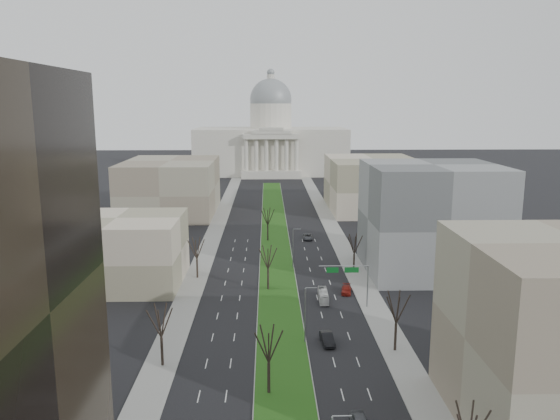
{
  "coord_description": "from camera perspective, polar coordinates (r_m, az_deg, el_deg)",
  "views": [
    {
      "loc": [
        -2.09,
        -24.75,
        36.89
      ],
      "look_at": [
        0.99,
        104.97,
        11.56
      ],
      "focal_mm": 35.0,
      "sensor_mm": 36.0,
      "label": 1
    }
  ],
  "objects": [
    {
      "name": "ground",
      "position": [
        149.4,
        -0.52,
        -3.25
      ],
      "size": [
        600.0,
        600.0,
        0.0
      ],
      "primitive_type": "plane",
      "color": "black",
      "rests_on": "ground"
    },
    {
      "name": "median",
      "position": [
        148.39,
        -0.51,
        -3.31
      ],
      "size": [
        8.0,
        222.03,
        0.2
      ],
      "color": "#999993",
      "rests_on": "ground"
    },
    {
      "name": "sidewalk_left",
      "position": [
        126.23,
        -8.36,
        -6.03
      ],
      "size": [
        5.0,
        330.0,
        0.15
      ],
      "primitive_type": "cube",
      "color": "gray",
      "rests_on": "ground"
    },
    {
      "name": "sidewalk_right",
      "position": [
        126.81,
        7.63,
        -5.93
      ],
      "size": [
        5.0,
        330.0,
        0.15
      ],
      "primitive_type": "cube",
      "color": "gray",
      "rests_on": "ground"
    },
    {
      "name": "capitol",
      "position": [
        295.07,
        -0.96,
        7.05
      ],
      "size": [
        80.0,
        46.0,
        55.0
      ],
      "color": "beige",
      "rests_on": "ground"
    },
    {
      "name": "building_beige_left",
      "position": [
        117.88,
        -16.56,
        -4.11
      ],
      "size": [
        26.0,
        22.0,
        14.0
      ],
      "primitive_type": "cube",
      "color": "gray",
      "rests_on": "ground"
    },
    {
      "name": "building_grey_right",
      "position": [
        124.71,
        15.49,
        -0.87
      ],
      "size": [
        28.0,
        26.0,
        24.0
      ],
      "primitive_type": "cube",
      "color": "slate",
      "rests_on": "ground"
    },
    {
      "name": "building_far_left",
      "position": [
        189.72,
        -11.34,
        2.38
      ],
      "size": [
        30.0,
        40.0,
        18.0
      ],
      "primitive_type": "cube",
      "color": "gray",
      "rests_on": "ground"
    },
    {
      "name": "building_far_right",
      "position": [
        195.35,
        9.61,
        2.68
      ],
      "size": [
        30.0,
        40.0,
        18.0
      ],
      "primitive_type": "cube",
      "color": "gray",
      "rests_on": "ground"
    },
    {
      "name": "tree_left_mid",
      "position": [
        80.09,
        -12.37,
        -11.14
      ],
      "size": [
        5.4,
        5.4,
        9.72
      ],
      "color": "black",
      "rests_on": "ground"
    },
    {
      "name": "tree_left_far",
      "position": [
        117.66,
        -8.71,
        -3.88
      ],
      "size": [
        5.28,
        5.28,
        9.5
      ],
      "color": "black",
      "rests_on": "ground"
    },
    {
      "name": "tree_right_mid",
      "position": [
        84.54,
        12.1,
        -9.8
      ],
      "size": [
        5.52,
        5.52,
        9.94
      ],
      "color": "black",
      "rests_on": "ground"
    },
    {
      "name": "tree_right_far",
      "position": [
        122.17,
        7.78,
        -3.45
      ],
      "size": [
        5.04,
        5.04,
        9.07
      ],
      "color": "black",
      "rests_on": "ground"
    },
    {
      "name": "tree_median_a",
      "position": [
        71.32,
        -1.2,
        -13.74
      ],
      "size": [
        5.4,
        5.4,
        9.72
      ],
      "color": "black",
      "rests_on": "ground"
    },
    {
      "name": "tree_median_b",
      "position": [
        108.94,
        -1.26,
        -4.88
      ],
      "size": [
        5.4,
        5.4,
        9.72
      ],
      "color": "black",
      "rests_on": "ground"
    },
    {
      "name": "tree_median_c",
      "position": [
        147.81,
        -1.3,
        -0.62
      ],
      "size": [
        5.4,
        5.4,
        9.72
      ],
      "color": "black",
      "rests_on": "ground"
    },
    {
      "name": "streetlamp_median_b",
      "position": [
        86.16,
        2.68,
        -10.83
      ],
      "size": [
        1.9,
        0.2,
        9.16
      ],
      "color": "gray",
      "rests_on": "ground"
    },
    {
      "name": "streetlamp_median_c",
      "position": [
        124.11,
        1.39,
        -3.94
      ],
      "size": [
        1.9,
        0.2,
        9.16
      ],
      "color": "gray",
      "rests_on": "ground"
    },
    {
      "name": "mast_arm_signs",
      "position": [
        100.86,
        7.65,
        -6.83
      ],
      "size": [
        9.12,
        0.24,
        8.09
      ],
      "color": "gray",
      "rests_on": "ground"
    },
    {
      "name": "car_black",
      "position": [
        87.84,
        4.95,
        -13.23
      ],
      "size": [
        2.17,
        5.17,
        1.66
      ],
      "primitive_type": "imported",
      "rotation": [
        0.0,
        0.0,
        0.08
      ],
      "color": "black",
      "rests_on": "ground"
    },
    {
      "name": "car_red",
      "position": [
        109.92,
        6.94,
        -8.28
      ],
      "size": [
        2.61,
        4.89,
        1.35
      ],
      "primitive_type": "imported",
      "rotation": [
        0.0,
        0.0,
        -0.16
      ],
      "color": "maroon",
      "rests_on": "ground"
    },
    {
      "name": "car_grey_far",
      "position": [
        151.11,
        2.9,
        -2.8
      ],
      "size": [
        2.79,
        5.6,
        1.52
      ],
      "primitive_type": "imported",
      "rotation": [
        0.0,
        0.0,
        -0.05
      ],
      "color": "#515359",
      "rests_on": "ground"
    },
    {
      "name": "box_van",
      "position": [
        105.38,
        4.54,
        -8.91
      ],
      "size": [
        1.87,
        7.15,
        1.98
      ],
      "primitive_type": "imported",
      "rotation": [
        0.0,
        0.0,
        -0.03
      ],
      "color": "white",
      "rests_on": "ground"
    }
  ]
}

